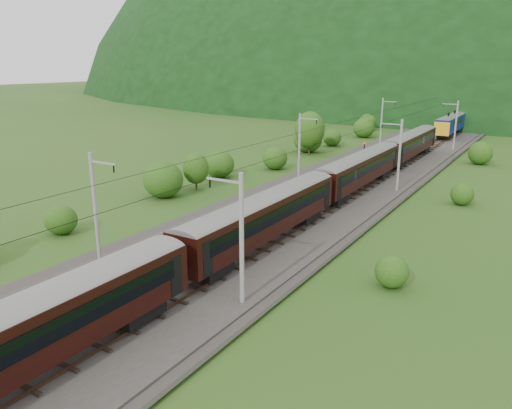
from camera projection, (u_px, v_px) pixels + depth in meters
The scene contains 14 objects.
ground at pixel (165, 284), 33.35m from camera, with size 600.00×600.00×0.00m, color #285019.
railbed at pixel (245, 238), 41.50m from camera, with size 14.00×220.00×0.30m, color #38332D.
track_left at pixel (222, 231), 42.65m from camera, with size 2.40×220.00×0.27m.
track_right at pixel (270, 241), 40.24m from camera, with size 2.40×220.00×0.27m.
catenary_left at pixel (300, 145), 61.41m from camera, with size 2.54×192.28×8.00m.
catenary_right at pixel (399, 154), 55.25m from camera, with size 2.54×192.28×8.00m.
overhead_wires at pixel (245, 156), 39.59m from camera, with size 4.83×198.00×0.03m.
mountain_ridge at pixel (327, 84), 339.51m from camera, with size 336.00×280.00×132.00m, color black.
train at pixel (320, 183), 47.09m from camera, with size 2.74×131.96×4.75m.
hazard_post_near at pixel (328, 186), 55.12m from camera, with size 0.16×0.16×1.55m, color red.
hazard_post_far at pixel (392, 157), 72.49m from camera, with size 0.16×0.16×1.51m, color red.
signal at pixel (364, 149), 74.77m from camera, with size 0.27×0.27×2.45m.
vegetation_left at pixel (236, 161), 63.50m from camera, with size 8.26×145.87×6.86m.
vegetation_right at pixel (390, 245), 36.72m from camera, with size 5.51×97.00×3.02m.
Camera 1 is at (21.24, -22.88, 14.26)m, focal length 35.00 mm.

